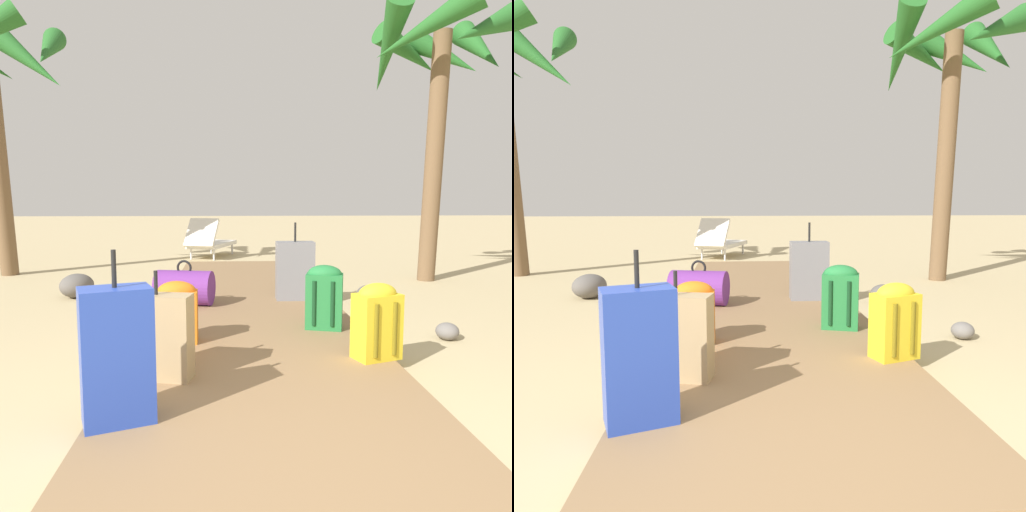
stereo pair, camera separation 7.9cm
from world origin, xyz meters
TOP-DOWN VIEW (x-y plane):
  - ground_plane at (0.00, 2.85)m, footprint 60.00×60.00m
  - boardwalk at (0.00, 3.57)m, footprint 1.88×7.14m
  - backpack_yellow at (0.81, 1.70)m, footprint 0.36×0.29m
  - backpack_green at (0.61, 2.52)m, footprint 0.35×0.27m
  - backpack_orange at (-0.62, 2.18)m, footprint 0.32×0.21m
  - suitcase_grey at (0.52, 3.76)m, footprint 0.42×0.22m
  - suitcase_tan at (-0.67, 1.41)m, footprint 0.46×0.27m
  - duffel_bag_purple at (-0.68, 3.55)m, footprint 0.65×0.48m
  - suitcase_blue at (-0.78, 0.81)m, footprint 0.40×0.32m
  - palm_tree_far_right at (2.66, 5.23)m, footprint 2.13×2.05m
  - lounge_chair at (-0.58, 8.40)m, footprint 1.06×1.62m
  - rock_right_near at (1.41, 3.85)m, footprint 0.31×0.35m
  - rock_right_mid at (1.64, 2.38)m, footprint 0.22×0.23m
  - rock_left_far at (-2.06, 4.41)m, footprint 0.49×0.54m

SIDE VIEW (x-z plane):
  - ground_plane at x=0.00m, z-range 0.00..0.00m
  - boardwalk at x=0.00m, z-range 0.00..0.08m
  - rock_right_mid at x=1.64m, z-range 0.00..0.15m
  - rock_right_near at x=1.41m, z-range 0.00..0.22m
  - rock_left_far at x=-2.06m, z-range 0.00..0.29m
  - duffel_bag_purple at x=-0.68m, z-range 0.03..0.50m
  - lounge_chair at x=-0.58m, z-range -0.08..0.74m
  - backpack_orange at x=-0.62m, z-range 0.09..0.58m
  - suitcase_tan at x=-0.67m, z-range 0.01..0.69m
  - backpack_yellow at x=0.81m, z-range 0.09..0.63m
  - backpack_green at x=0.61m, z-range 0.09..0.65m
  - suitcase_grey at x=0.52m, z-range -0.03..0.83m
  - suitcase_blue at x=-0.78m, z-range -0.01..0.86m
  - palm_tree_far_right at x=2.66m, z-range 1.10..4.95m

